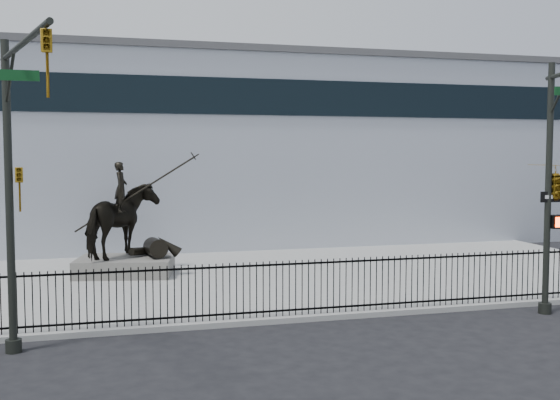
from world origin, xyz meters
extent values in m
plane|color=black|center=(0.00, 0.00, 0.00)|extent=(120.00, 120.00, 0.00)
cube|color=gray|center=(0.00, 7.00, 0.07)|extent=(30.00, 12.00, 0.15)
cube|color=silver|center=(0.00, 20.00, 4.50)|extent=(44.00, 14.00, 9.00)
cube|color=black|center=(0.00, 1.25, 0.30)|extent=(22.00, 0.05, 0.05)
cube|color=black|center=(0.00, 1.25, 1.55)|extent=(22.00, 0.05, 0.05)
cube|color=black|center=(0.00, 1.25, 0.90)|extent=(22.00, 0.03, 1.50)
cube|color=#5C5A54|center=(-4.28, 8.50, 0.46)|extent=(3.72, 2.92, 0.62)
imported|color=black|center=(-4.28, 8.50, 2.10)|extent=(2.74, 3.03, 2.65)
imported|color=black|center=(-4.39, 8.52, 3.31)|extent=(0.55, 0.73, 1.79)
cylinder|color=black|center=(-3.93, 8.43, 3.04)|extent=(4.19, 0.93, 2.70)
cylinder|color=black|center=(-7.00, 0.20, 0.15)|extent=(0.36, 0.36, 0.30)
cylinder|color=black|center=(-7.00, 0.20, 3.50)|extent=(0.18, 0.18, 7.00)
cylinder|color=black|center=(-6.40, -1.92, 6.60)|extent=(1.47, 4.84, 0.12)
imported|color=#A77812|center=(-5.80, -4.05, 5.97)|extent=(0.18, 0.22, 1.10)
imported|color=#A77812|center=(-6.78, 0.20, 3.70)|extent=(0.16, 0.20, 1.00)
cube|color=#0C3F19|center=(-6.64, -1.00, 6.10)|extent=(0.90, 0.03, 0.22)
cylinder|color=black|center=(7.00, 0.20, 0.15)|extent=(0.36, 0.36, 0.30)
cylinder|color=black|center=(7.00, 0.20, 3.50)|extent=(0.18, 0.18, 7.00)
imported|color=#A77812|center=(7.22, 0.20, 3.70)|extent=(0.53, 2.48, 1.00)
cube|color=black|center=(7.28, 0.15, 2.60)|extent=(0.38, 0.22, 0.38)
cube|color=#FF2D05|center=(7.28, 0.03, 2.60)|extent=(0.28, 0.02, 0.28)
cube|color=black|center=(7.20, 0.15, 3.30)|extent=(0.95, 0.03, 0.30)
camera|label=1|loc=(-4.93, -15.43, 4.51)|focal=42.00mm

